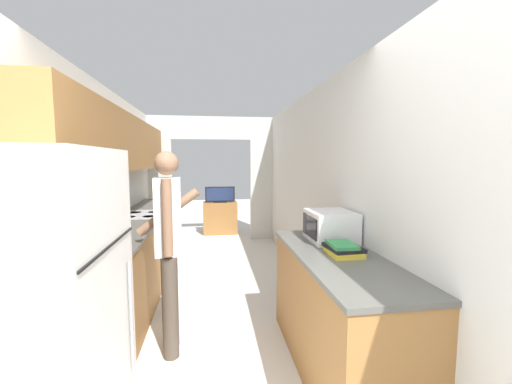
# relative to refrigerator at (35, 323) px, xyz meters

# --- Properties ---
(wall_left) EXTENTS (0.38, 7.67, 2.50)m
(wall_left) POSITION_rel_refrigerator_xyz_m (-0.31, 1.90, 0.65)
(wall_left) COLOR silver
(wall_left) RESTS_ON ground_plane
(wall_right) EXTENTS (0.06, 7.67, 2.50)m
(wall_right) POSITION_rel_refrigerator_xyz_m (2.13, 1.52, 0.40)
(wall_right) COLOR silver
(wall_right) RESTS_ON ground_plane
(wall_far_with_doorway) EXTENTS (2.87, 0.06, 2.50)m
(wall_far_with_doorway) POSITION_rel_refrigerator_xyz_m (0.87, 4.78, 0.59)
(wall_far_with_doorway) COLOR silver
(wall_far_with_doorway) RESTS_ON ground_plane
(counter_left) EXTENTS (0.62, 4.01, 0.93)m
(counter_left) POSITION_rel_refrigerator_xyz_m (-0.06, 2.36, -0.38)
(counter_left) COLOR #9E6B38
(counter_left) RESTS_ON ground_plane
(counter_right) EXTENTS (0.62, 1.68, 0.93)m
(counter_right) POSITION_rel_refrigerator_xyz_m (1.80, 0.60, -0.38)
(counter_right) COLOR #9E6B38
(counter_right) RESTS_ON ground_plane
(refrigerator) EXTENTS (0.76, 0.81, 1.69)m
(refrigerator) POSITION_rel_refrigerator_xyz_m (0.00, 0.00, 0.00)
(refrigerator) COLOR white
(refrigerator) RESTS_ON ground_plane
(range_oven) EXTENTS (0.66, 0.78, 1.07)m
(range_oven) POSITION_rel_refrigerator_xyz_m (-0.06, 2.66, -0.38)
(range_oven) COLOR #B7B7BC
(range_oven) RESTS_ON ground_plane
(person) EXTENTS (0.55, 0.40, 1.71)m
(person) POSITION_rel_refrigerator_xyz_m (0.50, 1.04, 0.08)
(person) COLOR #4C4238
(person) RESTS_ON ground_plane
(microwave) EXTENTS (0.38, 0.44, 0.26)m
(microwave) POSITION_rel_refrigerator_xyz_m (1.89, 1.01, 0.21)
(microwave) COLOR white
(microwave) RESTS_ON counter_right
(book_stack) EXTENTS (0.25, 0.31, 0.09)m
(book_stack) POSITION_rel_refrigerator_xyz_m (1.84, 0.60, 0.12)
(book_stack) COLOR gold
(book_stack) RESTS_ON counter_right
(tv_cabinet) EXTENTS (0.74, 0.42, 0.71)m
(tv_cabinet) POSITION_rel_refrigerator_xyz_m (1.04, 5.38, -0.49)
(tv_cabinet) COLOR #9E6B38
(tv_cabinet) RESTS_ON ground_plane
(television) EXTENTS (0.65, 0.16, 0.35)m
(television) POSITION_rel_refrigerator_xyz_m (1.04, 5.34, 0.03)
(television) COLOR black
(television) RESTS_ON tv_cabinet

